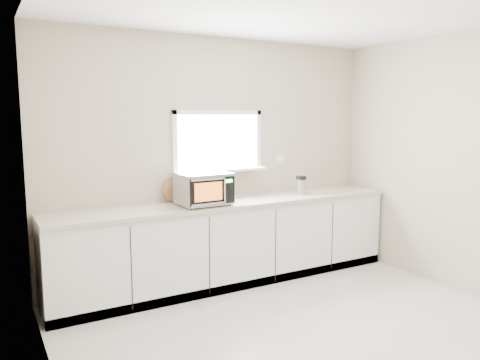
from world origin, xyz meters
TOP-DOWN VIEW (x-y plane):
  - ground at (0.00, 0.00)m, footprint 4.00×4.00m
  - back_wall at (0.00, 2.00)m, footprint 4.00×0.17m
  - cabinets at (0.00, 1.70)m, footprint 3.92×0.60m
  - countertop at (0.00, 1.69)m, footprint 3.92×0.64m
  - microwave at (-0.35, 1.62)m, footprint 0.53×0.44m
  - knife_block at (-0.51, 1.64)m, footprint 0.15×0.21m
  - cutting_board at (-0.55, 1.94)m, footprint 0.28×0.07m
  - coffee_grinder at (0.93, 1.66)m, footprint 0.15×0.15m

SIDE VIEW (x-z plane):
  - ground at x=0.00m, z-range 0.00..0.00m
  - cabinets at x=0.00m, z-range 0.00..0.88m
  - countertop at x=0.00m, z-range 0.88..0.92m
  - coffee_grinder at x=0.93m, z-range 0.92..1.14m
  - knife_block at x=-0.51m, z-range 0.90..1.18m
  - cutting_board at x=-0.55m, z-range 0.92..1.19m
  - microwave at x=-0.35m, z-range 0.93..1.26m
  - back_wall at x=0.00m, z-range 0.01..2.71m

